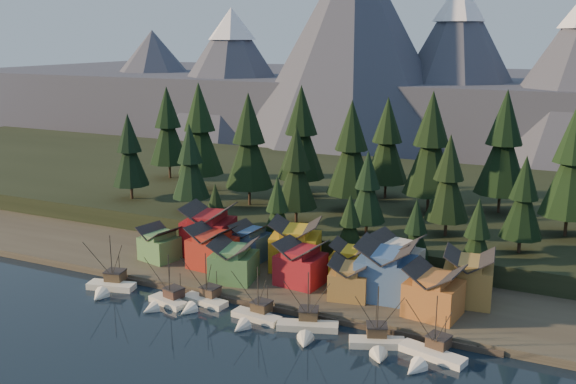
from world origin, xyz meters
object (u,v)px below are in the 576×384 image
at_px(boat_4, 307,321).
at_px(house_front_0, 159,242).
at_px(boat_5, 378,336).
at_px(boat_3, 253,311).
at_px(boat_6, 429,349).
at_px(house_front_1, 212,246).
at_px(boat_0, 108,279).
at_px(house_back_0, 209,229).
at_px(house_back_1, 250,241).
at_px(boat_1, 164,295).
at_px(boat_2, 201,295).

distance_m(boat_4, house_front_0, 45.10).
bearing_deg(boat_5, boat_3, 157.83).
height_order(boat_6, house_front_1, house_front_1).
height_order(boat_0, boat_4, boat_0).
distance_m(boat_5, house_back_0, 53.17).
xyz_separation_m(boat_0, house_back_1, (18.49, 24.67, 3.25)).
relative_size(boat_0, boat_3, 1.13).
xyz_separation_m(boat_3, house_front_0, (-31.79, 16.15, 3.32)).
bearing_deg(house_front_1, boat_0, -123.88).
bearing_deg(house_front_0, boat_6, -2.24).
relative_size(boat_4, house_back_1, 1.47).
xyz_separation_m(boat_5, house_front_1, (-41.77, 17.44, 4.03)).
bearing_deg(boat_1, boat_6, 15.32).
bearing_deg(boat_3, boat_6, 5.43).
bearing_deg(boat_0, boat_4, -12.44).
xyz_separation_m(boat_4, house_front_1, (-29.13, 16.87, 4.19)).
bearing_deg(boat_1, house_back_0, 117.83).
height_order(boat_0, boat_3, boat_0).
distance_m(house_front_0, house_back_0, 11.22).
distance_m(boat_2, boat_5, 35.06).
height_order(boat_5, boat_6, boat_6).
height_order(boat_1, boat_6, boat_6).
xyz_separation_m(boat_1, boat_4, (28.49, 1.38, -0.15)).
distance_m(boat_0, boat_3, 32.45).
xyz_separation_m(boat_2, house_back_1, (-1.90, 22.90, 3.58)).
bearing_deg(boat_4, boat_2, 157.19).
relative_size(boat_0, house_back_0, 1.05).
relative_size(boat_3, house_front_0, 1.24).
bearing_deg(house_front_0, house_back_1, 38.68).
height_order(boat_2, house_back_1, boat_2).
relative_size(boat_3, boat_4, 0.93).
distance_m(boat_5, house_back_1, 44.79).
distance_m(boat_1, boat_3, 18.24).
bearing_deg(house_front_1, boat_1, -83.11).
distance_m(boat_2, boat_3, 12.22).
distance_m(boat_0, house_back_0, 25.76).
relative_size(boat_1, house_back_1, 1.37).
distance_m(boat_3, house_front_1, 25.80).
xyz_separation_m(boat_3, house_back_0, (-24.05, 24.03, 5.30)).
relative_size(boat_0, boat_6, 1.02).
bearing_deg(house_back_0, boat_3, -53.84).
xyz_separation_m(boat_1, house_back_1, (4.25, 25.98, 3.48)).
height_order(boat_1, boat_2, boat_2).
height_order(boat_1, house_back_1, boat_1).
height_order(boat_1, boat_3, boat_3).
relative_size(boat_1, boat_2, 0.99).
distance_m(boat_0, house_back_1, 31.00).
distance_m(boat_4, boat_6, 20.98).
distance_m(boat_1, house_back_1, 26.55).
distance_m(boat_5, boat_6, 8.33).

